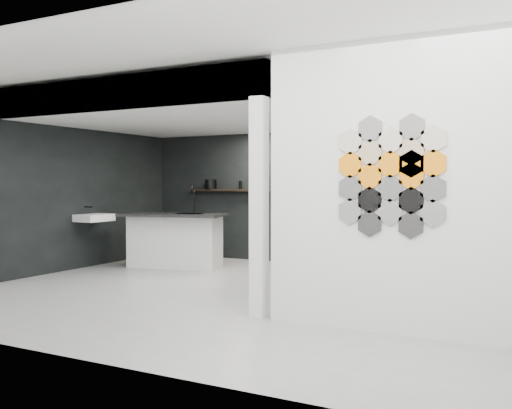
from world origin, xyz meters
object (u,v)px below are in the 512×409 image
at_px(partition_panel, 390,187).
at_px(glass_vase, 328,186).
at_px(kitchen_island, 175,240).
at_px(utensil_cup, 209,186).
at_px(stockpot, 211,184).
at_px(kettle, 316,186).
at_px(glass_bowl, 328,187).
at_px(wall_basin, 94,218).
at_px(bottle_dark, 240,185).

height_order(partition_panel, glass_vase, partition_panel).
bearing_deg(kitchen_island, partition_panel, -42.66).
bearing_deg(utensil_cup, stockpot, 0.00).
bearing_deg(utensil_cup, partition_panel, -40.66).
relative_size(kettle, glass_bowl, 1.29).
height_order(partition_panel, wall_basin, partition_panel).
relative_size(partition_panel, kettle, 18.10).
height_order(bottle_dark, utensil_cup, bottle_dark).
relative_size(wall_basin, kitchen_island, 0.32).
relative_size(stockpot, bottle_dark, 1.42).
xyz_separation_m(stockpot, utensil_cup, (-0.05, 0.00, -0.04)).
bearing_deg(kitchen_island, glass_vase, 19.09).
bearing_deg(kettle, glass_bowl, -15.42).
bearing_deg(kitchen_island, glass_bowl, 19.09).
height_order(kitchen_island, kettle, kettle).
height_order(stockpot, kettle, stockpot).
xyz_separation_m(bottle_dark, utensil_cup, (-0.69, 0.00, -0.02)).
bearing_deg(partition_panel, glass_bowl, 118.23).
relative_size(wall_basin, utensil_cup, 5.55).
bearing_deg(wall_basin, glass_bowl, 31.35).
xyz_separation_m(partition_panel, glass_bowl, (-2.08, 3.87, -0.04)).
bearing_deg(glass_bowl, glass_vase, 0.00).
bearing_deg(partition_panel, kitchen_island, 149.99).
height_order(glass_vase, utensil_cup, glass_vase).
relative_size(partition_panel, wall_basin, 4.67).
relative_size(kitchen_island, bottle_dark, 12.00).
height_order(partition_panel, utensil_cup, partition_panel).
bearing_deg(stockpot, kettle, 0.00).
bearing_deg(glass_vase, utensil_cup, 180.00).
xyz_separation_m(glass_bowl, utensil_cup, (-2.42, 0.00, 0.01)).
bearing_deg(glass_bowl, bottle_dark, 180.00).
relative_size(kitchen_island, stockpot, 8.43).
bearing_deg(bottle_dark, stockpot, 180.00).
bearing_deg(stockpot, wall_basin, -116.10).
bearing_deg(partition_panel, wall_basin, 161.77).
height_order(wall_basin, glass_bowl, glass_bowl).
xyz_separation_m(glass_vase, utensil_cup, (-2.42, 0.00, -0.01)).
distance_m(glass_bowl, utensil_cup, 2.42).
height_order(stockpot, glass_vase, stockpot).
relative_size(glass_bowl, bottle_dark, 0.77).
distance_m(kitchen_island, utensil_cup, 1.66).
relative_size(wall_basin, bottle_dark, 3.87).
height_order(kitchen_island, utensil_cup, utensil_cup).
xyz_separation_m(wall_basin, kettle, (3.18, 2.07, 0.54)).
xyz_separation_m(kitchen_island, glass_vase, (2.23, 1.38, 0.91)).
distance_m(kitchen_island, glass_bowl, 2.77).
distance_m(stockpot, utensil_cup, 0.06).
height_order(wall_basin, kettle, kettle).
bearing_deg(glass_vase, kitchen_island, -148.27).
bearing_deg(kitchen_island, utensil_cup, 85.40).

